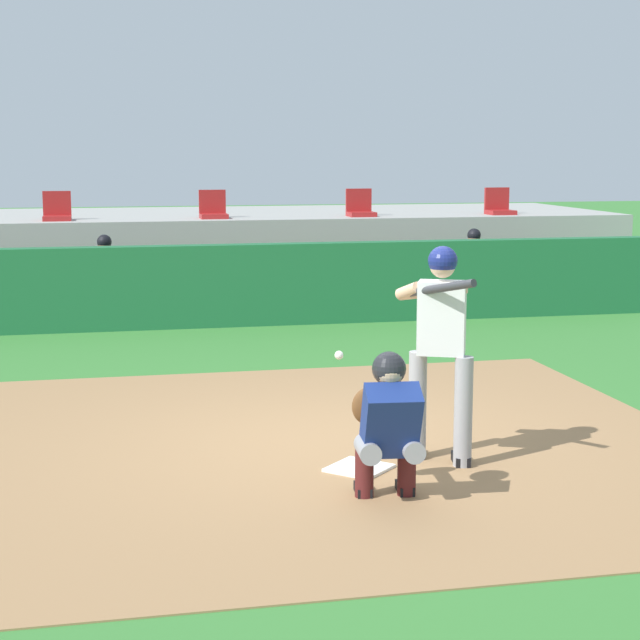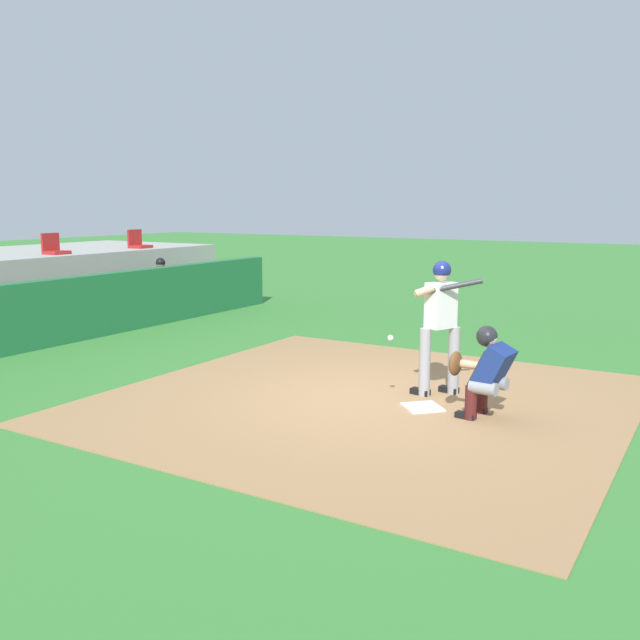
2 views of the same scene
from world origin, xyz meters
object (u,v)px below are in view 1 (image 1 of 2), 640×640
Objects in this scene: dugout_player_1 at (105,277)px; dugout_player_2 at (476,268)px; stadium_seat_3 at (360,208)px; home_plate at (359,468)px; batter_at_plate at (440,340)px; stadium_seat_2 at (213,210)px; catcher_crouched at (387,421)px; stadium_seat_1 at (57,212)px; stadium_seat_4 at (499,207)px.

dugout_player_1 and dugout_player_2 have the same top height.
home_plate is at bearing -104.33° from stadium_seat_3.
batter_at_plate is 1.39× the size of dugout_player_2.
stadium_seat_3 is at bearing 75.67° from home_plate.
batter_at_plate is 8.48m from dugout_player_1.
stadium_seat_3 is (2.60, 0.00, 0.00)m from stadium_seat_2.
batter_at_plate is 10.15m from stadium_seat_2.
dugout_player_2 reaches higher than home_plate.
dugout_player_1 is at bearing -132.57° from stadium_seat_2.
catcher_crouched is 3.28× the size of stadium_seat_3.
batter_at_plate is 1.16m from catcher_crouched.
dugout_player_1 is at bearing 101.92° from catcher_crouched.
dugout_player_2 is (4.01, 8.91, 0.06)m from catcher_crouched.
catcher_crouched is 10.99m from stadium_seat_2.
dugout_player_2 is at bearing 67.59° from batter_at_plate.
batter_at_plate is at bearing -86.09° from stadium_seat_2.
dugout_player_2 is 4.59m from stadium_seat_2.
dugout_player_1 is at bearing 102.92° from home_plate.
stadium_seat_4 is (7.80, 0.00, 0.00)m from stadium_seat_1.
catcher_crouched is at bearing -76.57° from stadium_seat_1.
home_plate is at bearing 90.97° from catcher_crouched.
stadium_seat_3 and stadium_seat_4 have the same top height.
catcher_crouched is at bearing -89.93° from stadium_seat_2.
catcher_crouched is (-0.68, -0.84, -0.43)m from batter_at_plate.
dugout_player_1 is 2.33m from stadium_seat_1.
home_plate is at bearing -90.00° from stadium_seat_2.
home_plate is 10.61m from stadium_seat_1.
batter_at_plate is 3.76× the size of stadium_seat_2.
stadium_seat_2 is at bearing 153.16° from dugout_player_2.
dugout_player_2 is at bearing 0.00° from dugout_player_1.
stadium_seat_1 is (-0.73, 2.03, 0.86)m from dugout_player_1.
catcher_crouched is at bearing -89.03° from home_plate.
dugout_player_1 is 2.71× the size of stadium_seat_2.
stadium_seat_3 is (4.47, 2.03, 0.86)m from dugout_player_1.
batter_at_plate reaches higher than dugout_player_1.
stadium_seat_3 reaches higher than dugout_player_1.
stadium_seat_1 is at bearing 180.00° from stadium_seat_4.
catcher_crouched is 1.21× the size of dugout_player_2.
stadium_seat_2 reaches higher than dugout_player_1.
catcher_crouched is 1.21× the size of dugout_player_1.
dugout_player_2 reaches higher than catcher_crouched.
stadium_seat_1 reaches higher than home_plate.
stadium_seat_1 is at bearing 180.00° from stadium_seat_3.
stadium_seat_4 is (1.18, 2.03, 0.86)m from dugout_player_2.
stadium_seat_3 reaches higher than home_plate.
catcher_crouched is 11.29m from stadium_seat_1.
home_plate is 0.97m from catcher_crouched.
stadium_seat_3 is 1.00× the size of stadium_seat_4.
batter_at_plate is at bearing 50.98° from catcher_crouched.
stadium_seat_3 reaches higher than catcher_crouched.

